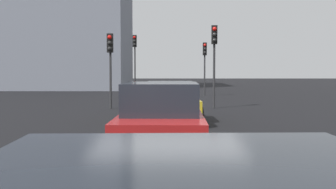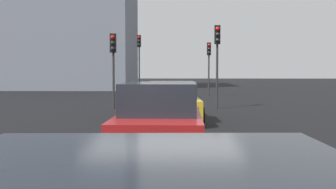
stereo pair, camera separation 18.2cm
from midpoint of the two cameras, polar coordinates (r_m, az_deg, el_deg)
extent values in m
cube|color=black|center=(7.48, 0.13, -12.26)|extent=(160.00, 160.00, 0.20)
cube|color=gold|center=(15.80, 0.86, -1.49)|extent=(4.52, 2.02, 0.62)
cube|color=#1E232B|center=(15.54, 0.88, 0.65)|extent=(2.06, 1.72, 0.58)
cylinder|color=black|center=(17.26, 3.86, -1.92)|extent=(0.65, 0.24, 0.64)
cylinder|color=black|center=(17.21, -2.42, -1.93)|extent=(0.65, 0.24, 0.64)
cylinder|color=black|center=(14.51, 4.75, -2.93)|extent=(0.65, 0.24, 0.64)
cylinder|color=black|center=(14.45, -2.73, -2.95)|extent=(0.65, 0.24, 0.64)
cube|color=maroon|center=(13.59, 4.00, -1.82)|extent=(0.04, 0.20, 0.11)
cube|color=maroon|center=(13.55, -1.74, -1.83)|extent=(0.04, 0.20, 0.11)
cube|color=maroon|center=(9.39, -0.56, -4.58)|extent=(4.21, 1.86, 0.71)
cube|color=#1E232B|center=(9.12, -0.63, -0.50)|extent=(1.91, 1.59, 0.66)
cylinder|color=black|center=(10.71, 4.50, -5.19)|extent=(0.64, 0.23, 0.64)
cylinder|color=black|center=(10.79, -4.93, -5.13)|extent=(0.64, 0.23, 0.64)
cylinder|color=black|center=(8.17, 5.25, -7.89)|extent=(0.64, 0.23, 0.64)
cylinder|color=black|center=(8.26, -7.17, -7.77)|extent=(0.64, 0.23, 0.64)
cube|color=red|center=(7.29, 3.66, -5.90)|extent=(0.03, 0.20, 0.11)
cube|color=red|center=(7.37, -6.31, -5.81)|extent=(0.03, 0.20, 0.11)
cylinder|color=#2D2D30|center=(30.65, 5.61, 2.51)|extent=(0.11, 0.11, 2.89)
cube|color=black|center=(30.62, 5.64, 6.06)|extent=(0.21, 0.28, 0.90)
sphere|color=red|center=(30.52, 5.66, 6.58)|extent=(0.20, 0.20, 0.20)
sphere|color=black|center=(30.51, 5.65, 6.07)|extent=(0.20, 0.20, 0.20)
sphere|color=black|center=(30.50, 5.65, 5.56)|extent=(0.20, 0.20, 0.20)
cylinder|color=#2D2D30|center=(20.95, 6.79, 2.41)|extent=(0.11, 0.11, 3.12)
cube|color=black|center=(20.95, 6.84, 7.91)|extent=(0.21, 0.29, 0.90)
sphere|color=red|center=(20.87, 6.86, 8.67)|extent=(0.20, 0.20, 0.20)
sphere|color=black|center=(20.84, 6.86, 7.93)|extent=(0.20, 0.20, 0.20)
sphere|color=black|center=(20.83, 6.85, 7.19)|extent=(0.20, 0.20, 0.20)
cylinder|color=#2D2D30|center=(32.65, -3.69, 3.18)|extent=(0.11, 0.11, 3.58)
cube|color=black|center=(32.65, -3.72, 7.11)|extent=(0.23, 0.30, 0.90)
sphere|color=red|center=(32.57, -3.76, 7.60)|extent=(0.20, 0.20, 0.20)
sphere|color=black|center=(32.55, -3.76, 7.13)|extent=(0.20, 0.20, 0.20)
sphere|color=black|center=(32.53, -3.76, 6.65)|extent=(0.20, 0.20, 0.20)
cylinder|color=#2D2D30|center=(20.71, -7.00, 1.81)|extent=(0.11, 0.11, 2.70)
cube|color=black|center=(20.68, -7.07, 6.80)|extent=(0.22, 0.29, 0.90)
sphere|color=red|center=(20.59, -7.14, 7.57)|extent=(0.20, 0.20, 0.20)
sphere|color=black|center=(20.57, -7.14, 6.82)|extent=(0.20, 0.20, 0.20)
sphere|color=black|center=(20.56, -7.13, 6.07)|extent=(0.20, 0.20, 0.20)
camera|label=1|loc=(0.09, -89.56, 0.03)|focal=45.80mm
camera|label=2|loc=(0.09, 90.44, -0.03)|focal=45.80mm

